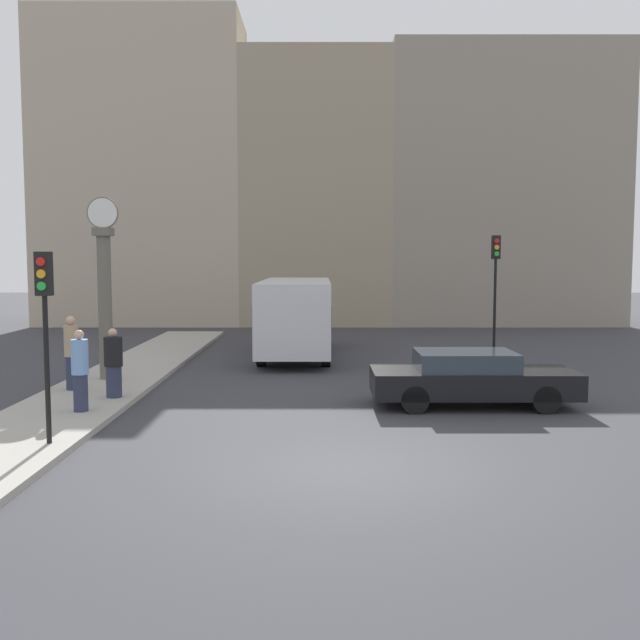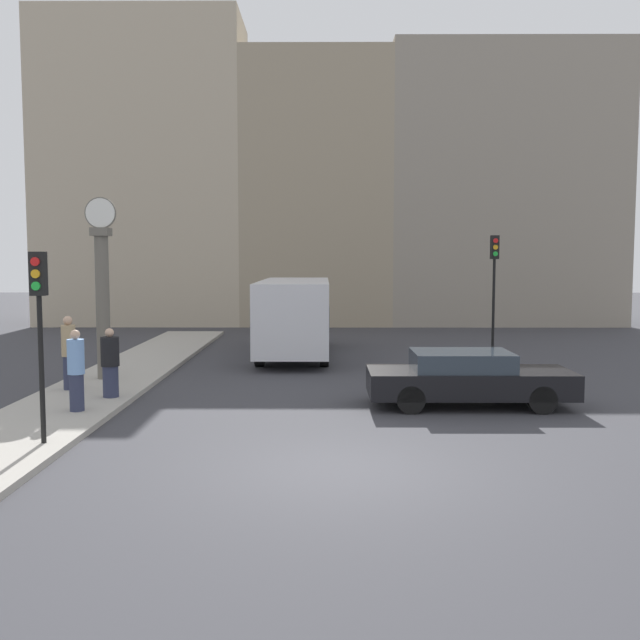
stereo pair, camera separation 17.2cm
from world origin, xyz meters
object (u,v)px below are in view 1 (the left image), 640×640
Objects in this scene: bus_distant at (294,313)px; street_clock at (102,293)px; sedan_car at (468,378)px; traffic_light_far at (493,272)px; pedestrian_tan_coat at (69,353)px; pedestrian_blue_stripe at (77,371)px; pedestrian_black_jacket at (111,364)px; traffic_light_near at (42,306)px.

street_clock is at bearing -132.54° from bus_distant.
traffic_light_far is (2.21, 6.90, 2.27)m from sedan_car.
pedestrian_tan_coat is at bearing -127.11° from bus_distant.
bus_distant is at bearing 52.89° from pedestrian_tan_coat.
pedestrian_blue_stripe reaches higher than pedestrian_black_jacket.
sedan_car is 0.60× the size of bus_distant.
pedestrian_black_jacket reaches higher than sedan_car.
traffic_light_near is at bearing -155.33° from sedan_car.
traffic_light_near is 0.69× the size of street_clock.
sedan_car is 1.37× the size of traffic_light_near.
traffic_light_far is at bearing 25.05° from pedestrian_tan_coat.
street_clock is at bearing 110.06° from pedestrian_black_jacket.
traffic_light_near is at bearing -107.93° from bus_distant.
street_clock is (-11.44, -3.88, -0.47)m from traffic_light_far.
traffic_light_near is at bearing -81.53° from street_clock.
traffic_light_near is at bearing -89.18° from pedestrian_black_jacket.
traffic_light_near reaches higher than sedan_car.
pedestrian_tan_coat is (-9.60, 1.38, 0.40)m from sedan_car.
bus_distant is 10.47m from pedestrian_blue_stripe.
street_clock is at bearing -161.25° from traffic_light_far.
traffic_light_near is at bearing -75.04° from pedestrian_tan_coat.
street_clock is 3.00× the size of pedestrian_black_jacket.
pedestrian_black_jacket is (0.26, 1.54, -0.07)m from pedestrian_blue_stripe.
traffic_light_far is 2.36× the size of pedestrian_blue_stripe.
traffic_light_far is (10.43, 10.67, 0.38)m from traffic_light_near.
traffic_light_near is 2.07× the size of pedestrian_black_jacket.
street_clock is (-9.23, 3.01, 1.81)m from sedan_car.
bus_distant is 2.29× the size of traffic_light_near.
pedestrian_tan_coat is (-5.32, -7.04, -0.45)m from bus_distant.
traffic_light_near is 14.93m from traffic_light_far.
traffic_light_near reaches higher than pedestrian_blue_stripe.
street_clock is 2.19m from pedestrian_tan_coat.
pedestrian_blue_stripe is at bearing -80.58° from street_clock.
sedan_car is 9.88m from street_clock.
traffic_light_far is 13.55m from pedestrian_blue_stripe.
pedestrian_tan_coat reaches higher than pedestrian_black_jacket.
bus_distant reaches higher than sedan_car.
street_clock is 2.66× the size of pedestrian_tan_coat.
traffic_light_far is 12.49m from pedestrian_black_jacket.
pedestrian_black_jacket is at bearing -69.94° from street_clock.
traffic_light_far is at bearing 18.75° from street_clock.
traffic_light_near is (-3.95, -12.19, 1.04)m from bus_distant.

